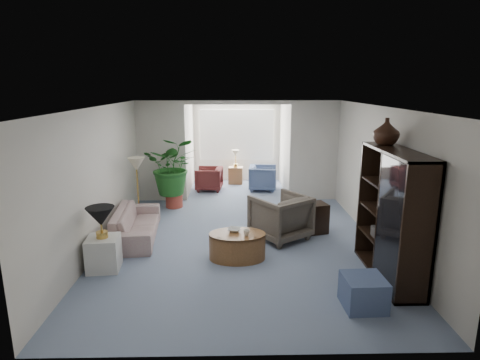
{
  "coord_description": "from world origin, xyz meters",
  "views": [
    {
      "loc": [
        -0.16,
        -6.75,
        2.87
      ],
      "look_at": [
        0.0,
        0.6,
        1.1
      ],
      "focal_mm": 29.74,
      "sensor_mm": 36.0,
      "label": 1
    }
  ],
  "objects_px": {
    "ottoman": "(363,292)",
    "cabinet_urn": "(386,132)",
    "coffee_table": "(237,246)",
    "coffee_cup": "(246,233)",
    "side_table_dark": "(314,218)",
    "end_table": "(104,253)",
    "sunroom_chair_maroon": "(209,179)",
    "sofa": "(136,223)",
    "coffee_bowl": "(234,230)",
    "entertainment_cabinet": "(392,215)",
    "sunroom_table": "(236,175)",
    "table_lamp": "(100,216)",
    "wingback_chair": "(280,217)",
    "sunroom_chair_blue": "(263,178)",
    "framed_picture": "(384,155)",
    "floor_lamp": "(136,164)",
    "plant_pot": "(174,200)"
  },
  "relations": [
    {
      "from": "ottoman",
      "to": "cabinet_urn",
      "type": "bearing_deg",
      "value": 64.34
    },
    {
      "from": "coffee_table",
      "to": "coffee_cup",
      "type": "distance_m",
      "value": 0.33
    },
    {
      "from": "coffee_table",
      "to": "side_table_dark",
      "type": "height_order",
      "value": "side_table_dark"
    },
    {
      "from": "end_table",
      "to": "sunroom_chair_maroon",
      "type": "distance_m",
      "value": 5.05
    },
    {
      "from": "coffee_table",
      "to": "sunroom_chair_maroon",
      "type": "bearing_deg",
      "value": 99.07
    },
    {
      "from": "sofa",
      "to": "sunroom_chair_maroon",
      "type": "bearing_deg",
      "value": -24.34
    },
    {
      "from": "coffee_bowl",
      "to": "cabinet_urn",
      "type": "height_order",
      "value": "cabinet_urn"
    },
    {
      "from": "coffee_bowl",
      "to": "coffee_cup",
      "type": "relative_size",
      "value": 2.15
    },
    {
      "from": "side_table_dark",
      "to": "sunroom_chair_maroon",
      "type": "relative_size",
      "value": 0.83
    },
    {
      "from": "entertainment_cabinet",
      "to": "sunroom_table",
      "type": "height_order",
      "value": "entertainment_cabinet"
    },
    {
      "from": "sofa",
      "to": "table_lamp",
      "type": "bearing_deg",
      "value": 166.2
    },
    {
      "from": "coffee_cup",
      "to": "wingback_chair",
      "type": "relative_size",
      "value": 0.11
    },
    {
      "from": "coffee_table",
      "to": "sunroom_chair_blue",
      "type": "xyz_separation_m",
      "value": [
        0.78,
        4.5,
        0.12
      ]
    },
    {
      "from": "coffee_bowl",
      "to": "cabinet_urn",
      "type": "relative_size",
      "value": 0.53
    },
    {
      "from": "table_lamp",
      "to": "entertainment_cabinet",
      "type": "distance_m",
      "value": 4.44
    },
    {
      "from": "framed_picture",
      "to": "end_table",
      "type": "bearing_deg",
      "value": -170.67
    },
    {
      "from": "end_table",
      "to": "ottoman",
      "type": "relative_size",
      "value": 1.02
    },
    {
      "from": "side_table_dark",
      "to": "sunroom_table",
      "type": "distance_m",
      "value": 4.31
    },
    {
      "from": "framed_picture",
      "to": "sunroom_table",
      "type": "distance_m",
      "value": 5.63
    },
    {
      "from": "end_table",
      "to": "floor_lamp",
      "type": "relative_size",
      "value": 1.48
    },
    {
      "from": "plant_pot",
      "to": "sunroom_chair_maroon",
      "type": "bearing_deg",
      "value": 64.14
    },
    {
      "from": "table_lamp",
      "to": "coffee_table",
      "type": "relative_size",
      "value": 0.46
    },
    {
      "from": "framed_picture",
      "to": "cabinet_urn",
      "type": "relative_size",
      "value": 1.2
    },
    {
      "from": "plant_pot",
      "to": "sunroom_chair_maroon",
      "type": "distance_m",
      "value": 1.73
    },
    {
      "from": "entertainment_cabinet",
      "to": "cabinet_urn",
      "type": "height_order",
      "value": "cabinet_urn"
    },
    {
      "from": "framed_picture",
      "to": "coffee_cup",
      "type": "bearing_deg",
      "value": -167.8
    },
    {
      "from": "plant_pot",
      "to": "sunroom_table",
      "type": "distance_m",
      "value": 2.75
    },
    {
      "from": "cabinet_urn",
      "to": "sunroom_chair_blue",
      "type": "bearing_deg",
      "value": 108.05
    },
    {
      "from": "ottoman",
      "to": "table_lamp",
      "type": "bearing_deg",
      "value": 162.44
    },
    {
      "from": "end_table",
      "to": "framed_picture",
      "type": "bearing_deg",
      "value": 9.33
    },
    {
      "from": "floor_lamp",
      "to": "sunroom_table",
      "type": "relative_size",
      "value": 0.72
    },
    {
      "from": "wingback_chair",
      "to": "sunroom_table",
      "type": "height_order",
      "value": "wingback_chair"
    },
    {
      "from": "coffee_cup",
      "to": "side_table_dark",
      "type": "xyz_separation_m",
      "value": [
        1.38,
        1.31,
        -0.2
      ]
    },
    {
      "from": "end_table",
      "to": "table_lamp",
      "type": "distance_m",
      "value": 0.62
    },
    {
      "from": "side_table_dark",
      "to": "coffee_table",
      "type": "bearing_deg",
      "value": -141.79
    },
    {
      "from": "table_lamp",
      "to": "floor_lamp",
      "type": "bearing_deg",
      "value": 89.05
    },
    {
      "from": "sunroom_chair_maroon",
      "to": "framed_picture",
      "type": "bearing_deg",
      "value": 44.63
    },
    {
      "from": "entertainment_cabinet",
      "to": "plant_pot",
      "type": "relative_size",
      "value": 4.89
    },
    {
      "from": "side_table_dark",
      "to": "sofa",
      "type": "bearing_deg",
      "value": -176.57
    },
    {
      "from": "wingback_chair",
      "to": "sunroom_chair_maroon",
      "type": "height_order",
      "value": "wingback_chair"
    },
    {
      "from": "floor_lamp",
      "to": "cabinet_urn",
      "type": "height_order",
      "value": "cabinet_urn"
    },
    {
      "from": "floor_lamp",
      "to": "sunroom_chair_blue",
      "type": "distance_m",
      "value": 3.93
    },
    {
      "from": "floor_lamp",
      "to": "coffee_bowl",
      "type": "relative_size",
      "value": 1.63
    },
    {
      "from": "framed_picture",
      "to": "wingback_chair",
      "type": "bearing_deg",
      "value": 163.83
    },
    {
      "from": "sunroom_chair_blue",
      "to": "sunroom_chair_maroon",
      "type": "distance_m",
      "value": 1.5
    },
    {
      "from": "framed_picture",
      "to": "plant_pot",
      "type": "distance_m",
      "value": 4.98
    },
    {
      "from": "entertainment_cabinet",
      "to": "sunroom_chair_blue",
      "type": "bearing_deg",
      "value": 106.4
    },
    {
      "from": "side_table_dark",
      "to": "cabinet_urn",
      "type": "xyz_separation_m",
      "value": [
        0.77,
        -1.37,
        1.87
      ]
    },
    {
      "from": "coffee_table",
      "to": "table_lamp",
      "type": "bearing_deg",
      "value": -170.63
    },
    {
      "from": "sofa",
      "to": "ottoman",
      "type": "relative_size",
      "value": 3.66
    }
  ]
}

